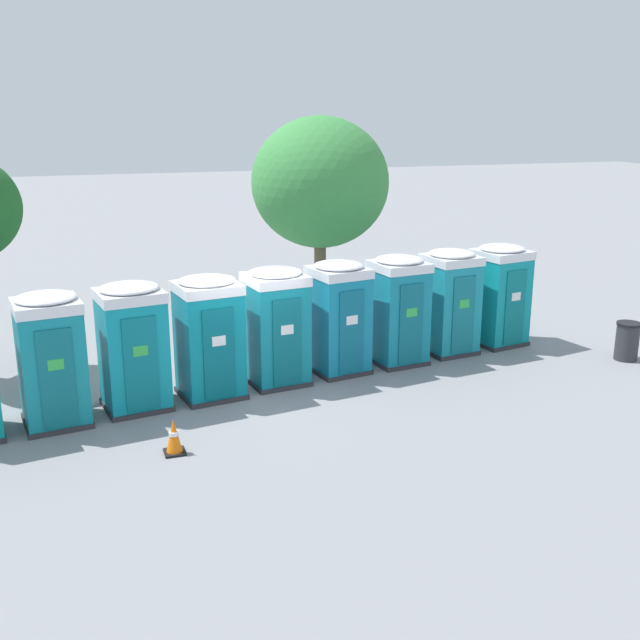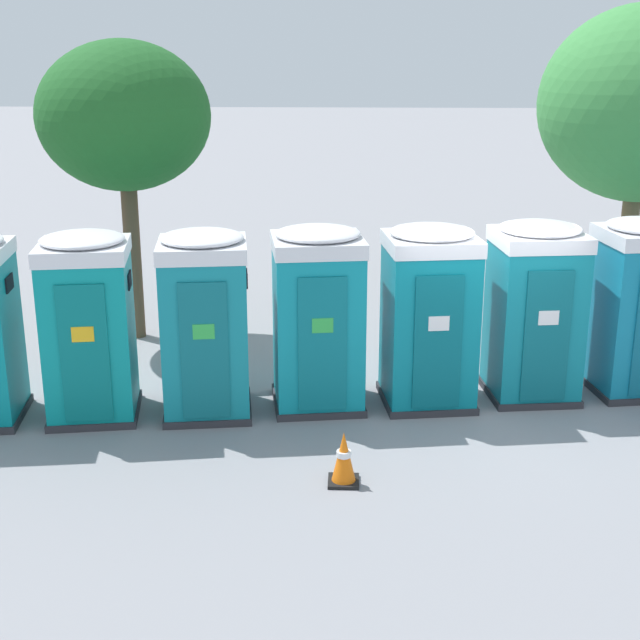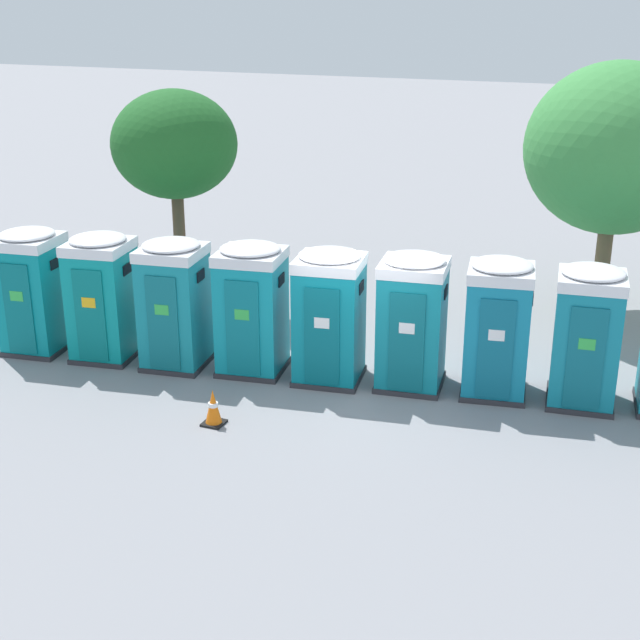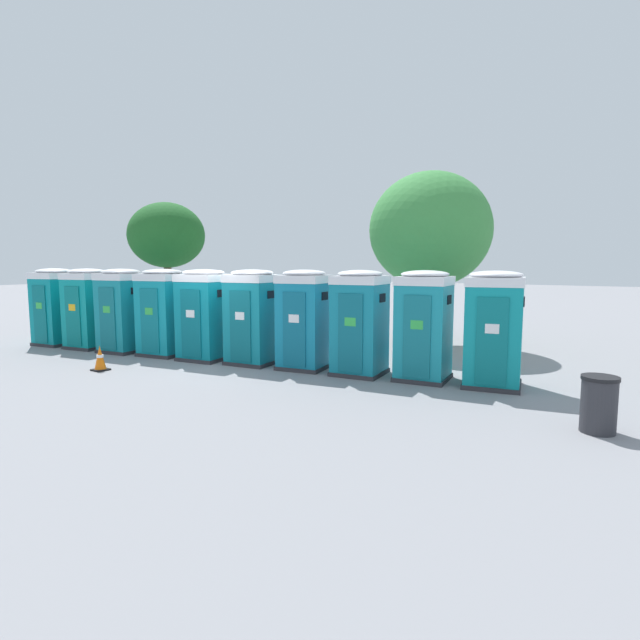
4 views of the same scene
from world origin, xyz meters
name	(u,v)px [view 1 (image 1 of 4)]	position (x,y,z in m)	size (l,w,h in m)	color
ground_plane	(251,393)	(0.00, 0.00, 0.00)	(120.00, 120.00, 0.00)	gray
portapotty_2	(51,359)	(-3.84, -0.32, 1.28)	(1.34, 1.35, 2.54)	#2D2D33
portapotty_3	(133,346)	(-2.33, 0.00, 1.28)	(1.40, 1.37, 2.54)	#2D2D33
portapotty_4	(209,336)	(-0.80, 0.15, 1.28)	(1.39, 1.36, 2.54)	#2D2D33
portapotty_5	(276,326)	(0.71, 0.46, 1.28)	(1.35, 1.34, 2.54)	#2D2D33
portapotty_6	(338,317)	(2.22, 0.72, 1.28)	(1.35, 1.37, 2.54)	#2D2D33
portapotty_7	(398,309)	(3.75, 0.87, 1.28)	(1.30, 1.32, 2.54)	#2D2D33
portapotty_8	(449,301)	(5.26, 1.18, 1.28)	(1.30, 1.33, 2.54)	#2D2D33
portapotty_9	(499,294)	(6.78, 1.40, 1.28)	(1.40, 1.39, 2.54)	#2D2D33
street_tree_1	(320,183)	(3.57, 5.84, 3.76)	(3.89, 3.89, 5.61)	brown
trash_can	(627,341)	(8.98, -0.76, 0.46)	(0.56, 0.56, 0.91)	#2D2D33
traffic_cone	(174,437)	(-1.94, -2.35, 0.31)	(0.36, 0.36, 0.64)	black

